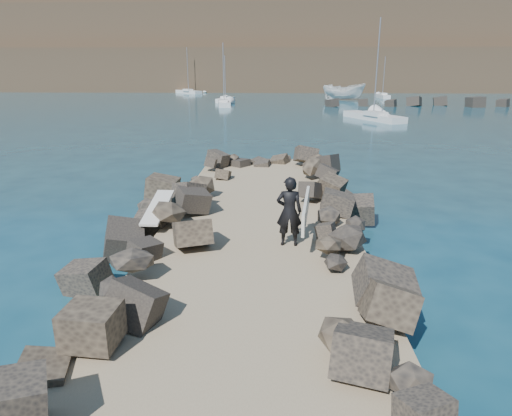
% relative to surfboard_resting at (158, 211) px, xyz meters
% --- Properties ---
extents(ground, '(800.00, 800.00, 0.00)m').
position_rel_surfboard_resting_xyz_m(ground, '(3.14, -0.07, -1.04)').
color(ground, '#0F384C').
rests_on(ground, ground).
extents(jetty, '(6.00, 26.00, 0.60)m').
position_rel_surfboard_resting_xyz_m(jetty, '(3.14, -2.07, -0.74)').
color(jetty, '#8C7759').
rests_on(jetty, ground).
extents(riprap_left, '(2.60, 22.00, 1.00)m').
position_rel_surfboard_resting_xyz_m(riprap_left, '(0.24, -1.57, -0.54)').
color(riprap_left, black).
rests_on(riprap_left, ground).
extents(riprap_right, '(2.60, 22.00, 1.00)m').
position_rel_surfboard_resting_xyz_m(riprap_right, '(6.04, -1.57, -0.54)').
color(riprap_right, black).
rests_on(riprap_right, ground).
extents(headland, '(360.00, 140.00, 32.00)m').
position_rel_surfboard_resting_xyz_m(headland, '(13.14, 159.93, 14.96)').
color(headland, '#2D4919').
rests_on(headland, ground).
extents(surfboard_resting, '(0.60, 2.24, 0.07)m').
position_rel_surfboard_resting_xyz_m(surfboard_resting, '(0.00, 0.00, 0.00)').
color(surfboard_resting, silver).
rests_on(surfboard_resting, riprap_left).
extents(boat_imported, '(7.62, 4.23, 2.78)m').
position_rel_surfboard_resting_xyz_m(boat_imported, '(15.27, 67.90, 0.35)').
color(boat_imported, silver).
rests_on(boat_imported, ground).
extents(surfer_with_board, '(0.99, 2.41, 1.95)m').
position_rel_surfboard_resting_xyz_m(surfer_with_board, '(4.13, -1.60, 0.55)').
color(surfer_with_board, black).
rests_on(surfer_with_board, jetty).
extents(sailboat_a, '(2.61, 7.54, 8.88)m').
position_rel_surfboard_resting_xyz_m(sailboat_a, '(-3.96, 54.33, -0.69)').
color(sailboat_a, silver).
rests_on(sailboat_a, ground).
extents(sailboat_d, '(1.65, 6.11, 7.41)m').
position_rel_surfboard_resting_xyz_m(sailboat_d, '(23.17, 73.49, -0.69)').
color(sailboat_d, silver).
rests_on(sailboat_d, ground).
extents(sailboat_b, '(2.62, 6.14, 7.34)m').
position_rel_surfboard_resting_xyz_m(sailboat_b, '(-4.62, 62.30, -0.69)').
color(sailboat_b, silver).
rests_on(sailboat_b, ground).
extents(sailboat_c, '(5.39, 8.74, 10.35)m').
position_rel_surfboard_resting_xyz_m(sailboat_c, '(14.06, 36.27, -0.69)').
color(sailboat_c, silver).
rests_on(sailboat_c, ground).
extents(sailboat_f, '(1.93, 5.31, 6.47)m').
position_rel_surfboard_resting_xyz_m(sailboat_f, '(34.97, 95.55, -0.69)').
color(sailboat_f, silver).
rests_on(sailboat_f, ground).
extents(sailboat_e, '(6.71, 7.19, 9.62)m').
position_rel_surfboard_resting_xyz_m(sailboat_e, '(-15.36, 87.39, -0.69)').
color(sailboat_e, silver).
rests_on(sailboat_e, ground).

